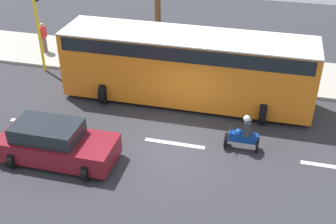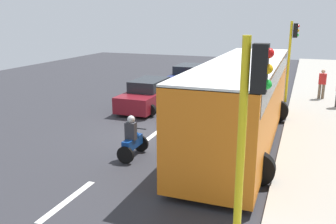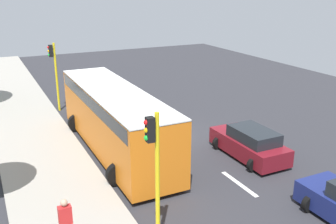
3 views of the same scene
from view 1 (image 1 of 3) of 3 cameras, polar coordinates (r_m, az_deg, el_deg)
The scene contains 11 objects.
ground_plane at distance 17.07m, azimuth 0.87°, elevation -4.32°, with size 40.00×60.00×0.10m, color #2D2D33.
sidewalk at distance 22.95m, azimuth 4.95°, elevation 5.91°, with size 4.00×60.00×0.15m, color #9E998E.
lane_stripe_north at distance 16.99m, azimuth 21.12°, elevation -6.78°, with size 0.20×2.40×0.01m, color white.
lane_stripe_mid at distance 17.04m, azimuth 0.88°, elevation -4.17°, with size 0.20×2.40×0.01m, color white.
lane_stripe_south at distance 19.07m, azimuth -16.95°, elevation -1.42°, with size 0.20×2.40×0.01m, color white.
car_maroon at distance 16.34m, azimuth -14.58°, elevation -4.06°, with size 2.19×4.29×1.52m.
city_bus at distance 19.13m, azimuth 2.49°, elevation 6.43°, with size 3.20×11.00×3.16m.
motorcycle at distance 16.62m, azimuth 9.88°, elevation -3.04°, with size 0.60×1.30×1.53m.
pedestrian_near_signal at distance 25.13m, azimuth -16.11°, elevation 9.55°, with size 0.40×0.24×1.69m.
pedestrian_by_tree at distance 24.96m, azimuth -11.44°, elevation 10.02°, with size 0.40×0.24×1.69m.
traffic_light_midblock at distance 22.62m, azimuth -16.88°, elevation 12.10°, with size 0.49×0.24×4.50m.
Camera 1 is at (-13.49, -3.13, 9.93)m, focal length 46.22 mm.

